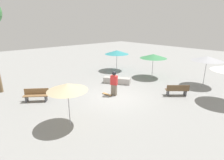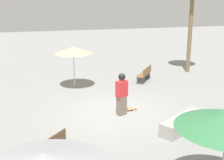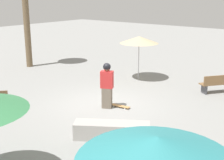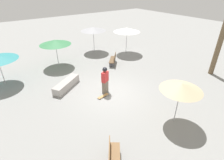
{
  "view_description": "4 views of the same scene",
  "coord_description": "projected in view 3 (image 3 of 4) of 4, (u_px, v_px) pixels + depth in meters",
  "views": [
    {
      "loc": [
        8.5,
        -7.69,
        4.95
      ],
      "look_at": [
        -0.67,
        0.4,
        1.02
      ],
      "focal_mm": 28.0,
      "sensor_mm": 36.0,
      "label": 1
    },
    {
      "loc": [
        3.17,
        12.01,
        5.01
      ],
      "look_at": [
        0.11,
        -0.06,
        1.47
      ],
      "focal_mm": 50.0,
      "sensor_mm": 36.0,
      "label": 2
    },
    {
      "loc": [
        -7.55,
        9.12,
        4.36
      ],
      "look_at": [
        -0.79,
        0.6,
        1.31
      ],
      "focal_mm": 50.0,
      "sensor_mm": 36.0,
      "label": 3
    },
    {
      "loc": [
        -5.45,
        -7.81,
        6.29
      ],
      "look_at": [
        0.24,
        0.14,
        0.8
      ],
      "focal_mm": 28.0,
      "sensor_mm": 36.0,
      "label": 4
    }
  ],
  "objects": [
    {
      "name": "bench_far",
      "position": [
        218.0,
        84.0,
        13.99
      ],
      "size": [
        1.3,
        1.55,
        0.85
      ],
      "rotation": [
        0.0,
        0.0,
        4.08
      ],
      "color": "#47474C",
      "rests_on": "ground_plane"
    },
    {
      "name": "skateboard",
      "position": [
        120.0,
        106.0,
        12.29
      ],
      "size": [
        0.82,
        0.3,
        0.07
      ],
      "rotation": [
        0.0,
        0.0,
        3.27
      ],
      "color": "#B7844C",
      "rests_on": "ground_plane"
    },
    {
      "name": "ground_plane",
      "position": [
        106.0,
        105.0,
        12.58
      ],
      "size": [
        60.0,
        60.0,
        0.0
      ],
      "primitive_type": "plane",
      "color": "gray"
    },
    {
      "name": "concrete_ledge",
      "position": [
        112.0,
        131.0,
        9.62
      ],
      "size": [
        2.27,
        1.77,
        0.52
      ],
      "rotation": [
        0.0,
        0.0,
        0.58
      ],
      "color": "#A8A39E",
      "rests_on": "ground_plane"
    },
    {
      "name": "shade_umbrella_tan",
      "position": [
        139.0,
        40.0,
        15.8
      ],
      "size": [
        1.98,
        1.98,
        2.24
      ],
      "color": "#B7B7BC",
      "rests_on": "ground_plane"
    },
    {
      "name": "skater_main",
      "position": [
        107.0,
        84.0,
        12.01
      ],
      "size": [
        0.55,
        0.45,
        1.8
      ],
      "rotation": [
        0.0,
        0.0,
        3.59
      ],
      "color": "#726656",
      "rests_on": "ground_plane"
    },
    {
      "name": "shade_umbrella_teal",
      "position": [
        157.0,
        148.0,
        4.84
      ],
      "size": [
        2.61,
        2.61,
        2.24
      ],
      "color": "#B7B7BC",
      "rests_on": "ground_plane"
    }
  ]
}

